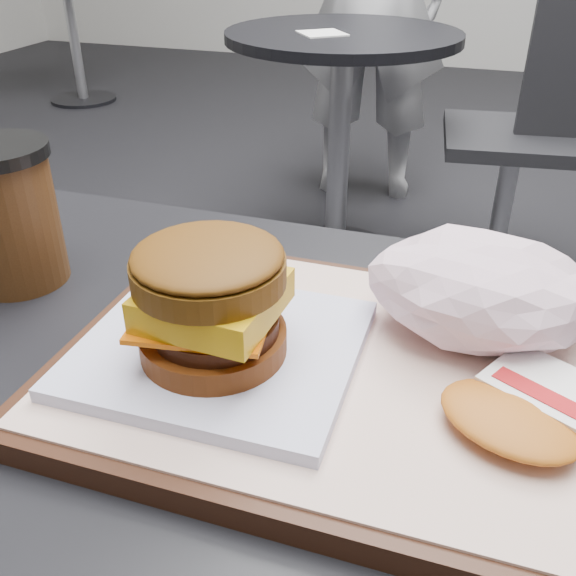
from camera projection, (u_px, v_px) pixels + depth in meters
The scene contains 9 objects.
serving_tray at pixel (333, 371), 0.45m from camera, with size 0.38×0.28×0.02m.
breakfast_sandwich at pixel (214, 312), 0.43m from camera, with size 0.19×0.17×0.09m.
hash_brown at pixel (538, 410), 0.39m from camera, with size 0.13×0.12×0.02m.
crumpled_wrapper at pixel (482, 289), 0.46m from camera, with size 0.16×0.13×0.07m, color white, non-canonical shape.
coffee_cup at pixel (7, 212), 0.55m from camera, with size 0.09×0.09×0.13m.
neighbor_table at pixel (341, 99), 1.98m from camera, with size 0.70×0.70×0.75m.
napkin at pixel (322, 33), 1.82m from camera, with size 0.12×0.12×0.00m, color white.
neighbor_chair at pixel (542, 123), 1.90m from camera, with size 0.62×0.47×0.88m.
bg_table_mid at pixel (69, 5), 3.79m from camera, with size 0.66×0.66×0.75m.
Camera 1 is at (0.12, -0.30, 1.06)m, focal length 40.00 mm.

